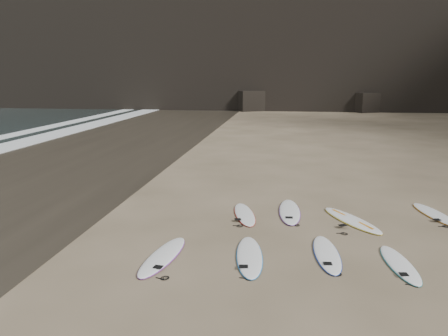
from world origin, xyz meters
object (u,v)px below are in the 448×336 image
object	(u,v)px
surfboard_1	(249,256)
surfboard_7	(352,220)
surfboard_2	(327,253)
surfboard_5	(245,214)
surfboard_0	(163,256)
surfboard_6	(290,211)
surfboard_8	(435,214)
surfboard_3	(400,264)

from	to	relation	value
surfboard_1	surfboard_7	world-z (taller)	surfboard_7
surfboard_2	surfboard_5	distance (m)	3.69
surfboard_0	surfboard_1	size ratio (longest dim) A/B	1.00
surfboard_5	surfboard_6	bearing A→B (deg)	4.89
surfboard_0	surfboard_8	distance (m)	8.87
surfboard_0	surfboard_3	xyz separation A→B (m)	(5.64, 0.32, -0.01)
surfboard_3	surfboard_2	bearing A→B (deg)	160.98
surfboard_0	surfboard_2	size ratio (longest dim) A/B	1.05
surfboard_8	surfboard_2	bearing A→B (deg)	-147.75
surfboard_6	surfboard_8	xyz separation A→B (m)	(4.59, 0.36, -0.00)
surfboard_3	surfboard_5	bearing A→B (deg)	134.65
surfboard_0	surfboard_6	distance (m)	5.10
surfboard_8	surfboard_0	bearing A→B (deg)	-162.96
surfboard_0	surfboard_7	xyz separation A→B (m)	(4.99, 3.43, 0.00)
surfboard_5	surfboard_2	bearing A→B (deg)	-64.21
surfboard_5	surfboard_1	bearing A→B (deg)	-95.80
surfboard_6	surfboard_8	distance (m)	4.60
surfboard_5	surfboard_8	xyz separation A→B (m)	(6.02, 0.82, 0.00)
surfboard_3	surfboard_6	xyz separation A→B (m)	(-2.53, 3.71, 0.01)
surfboard_2	surfboard_5	bearing A→B (deg)	125.51
surfboard_6	surfboard_8	world-z (taller)	surfboard_6
surfboard_2	surfboard_7	distance (m)	2.90
surfboard_7	surfboard_8	bearing A→B (deg)	-8.79
surfboard_7	surfboard_5	bearing A→B (deg)	149.22
surfboard_1	surfboard_7	xyz separation A→B (m)	(2.89, 3.13, 0.00)
surfboard_5	surfboard_6	world-z (taller)	surfboard_6
surfboard_6	surfboard_8	bearing A→B (deg)	2.76
surfboard_7	surfboard_0	bearing A→B (deg)	-173.83
surfboard_2	surfboard_3	size ratio (longest dim) A/B	1.08
surfboard_0	surfboard_5	bearing A→B (deg)	71.83
surfboard_1	surfboard_3	bearing A→B (deg)	-5.98
surfboard_2	surfboard_0	bearing A→B (deg)	-173.46
surfboard_1	surfboard_2	size ratio (longest dim) A/B	1.05
surfboard_0	surfboard_7	bearing A→B (deg)	41.56
surfboard_3	surfboard_6	distance (m)	4.49
surfboard_1	surfboard_6	world-z (taller)	surfboard_6
surfboard_5	surfboard_7	world-z (taller)	surfboard_7
surfboard_0	surfboard_1	world-z (taller)	same
surfboard_1	surfboard_6	size ratio (longest dim) A/B	0.94
surfboard_1	surfboard_0	bearing A→B (deg)	-178.26
surfboard_1	surfboard_2	world-z (taller)	surfboard_1
surfboard_0	surfboard_3	bearing A→B (deg)	10.33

